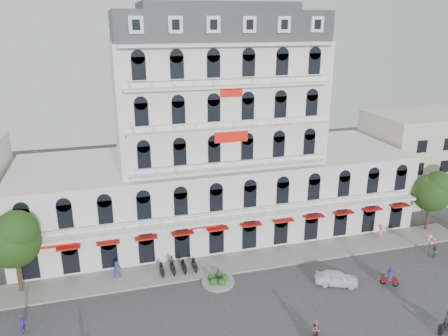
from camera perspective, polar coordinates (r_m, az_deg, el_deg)
The scene contains 17 objects.
ground at distance 39.66m, azimuth 6.01°, elevation -18.66°, with size 120.00×120.00×0.00m, color #38383A.
sidewalk at distance 46.62m, azimuth 1.89°, elevation -12.18°, with size 53.00×4.00×0.16m, color gray.
main_building at distance 50.65m, azimuth -1.05°, elevation 2.60°, with size 45.00×15.00×25.80m.
flank_building_east at distance 67.23m, azimuth 24.07°, elevation 1.50°, with size 14.00×10.00×12.00m, color beige.
traffic_island at distance 43.37m, azimuth -0.79°, elevation -14.49°, with size 3.20×3.20×1.60m.
parked_scooter_row at distance 45.24m, azimuth -5.94°, elevation -13.45°, with size 4.40×1.80×1.10m, color black, non-canonical shape.
tree_west_inner at distance 43.58m, azimuth -25.83°, elevation -8.17°, with size 4.76×4.76×8.25m.
tree_east_inner at distance 56.56m, azimuth 25.58°, elevation -2.62°, with size 4.40×4.37×7.57m.
parked_car at distance 44.28m, azimuth 14.49°, elevation -13.73°, with size 1.63×4.06×1.38m, color white.
rider_southwest at distance 37.08m, azimuth 11.94°, elevation -20.16°, with size 1.05×1.54×1.97m.
rider_east at distance 45.47m, azimuth 20.88°, elevation -13.07°, with size 1.43×1.19×2.03m.
rider_northeast at distance 41.25m, azimuth 27.08°, elevation -17.51°, with size 1.68×0.68×2.09m.
pedestrian_left at distance 44.97m, azimuth -13.79°, elevation -12.79°, with size 0.89×0.58×1.82m, color navy.
pedestrian_mid at distance 45.35m, azimuth -6.85°, elevation -12.21°, with size 0.95×0.39×1.62m, color #4D4E53.
pedestrian_right at distance 53.78m, azimuth 19.74°, elevation -7.86°, with size 1.24×0.71×1.92m, color pink.
pedestrian_far at distance 40.59m, azimuth -24.86°, elevation -17.96°, with size 0.66×0.44×1.82m, color navy.
balloon_vendor at distance 52.00m, azimuth 25.61°, elevation -9.20°, with size 1.41×1.30×2.45m.
Camera 1 is at (-12.26, -29.10, 23.99)m, focal length 35.00 mm.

